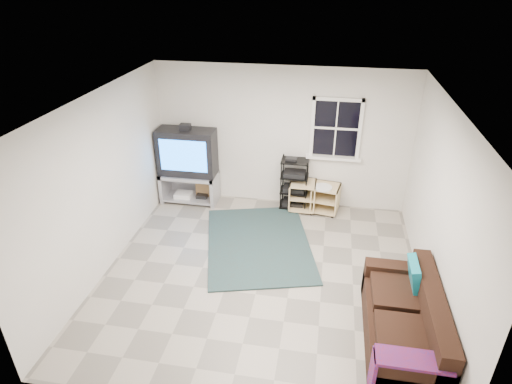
% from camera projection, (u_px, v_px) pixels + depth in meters
% --- Properties ---
extents(room, '(4.60, 4.62, 4.60)m').
position_uv_depth(room, '(336.00, 132.00, 7.50)').
color(room, gray).
rests_on(room, ground).
extents(tv_unit, '(1.06, 0.53, 1.56)m').
position_uv_depth(tv_unit, '(188.00, 160.00, 7.98)').
color(tv_unit, '#9E9FA6').
rests_on(tv_unit, ground).
extents(av_rack, '(0.50, 0.36, 1.00)m').
position_uv_depth(av_rack, '(294.00, 186.00, 7.95)').
color(av_rack, black).
rests_on(av_rack, ground).
extents(side_table_left, '(0.47, 0.47, 0.56)m').
position_uv_depth(side_table_left, '(303.00, 194.00, 7.97)').
color(side_table_left, tan).
rests_on(side_table_left, ground).
extents(side_table_right, '(0.55, 0.55, 0.55)m').
position_uv_depth(side_table_right, '(326.00, 196.00, 7.89)').
color(side_table_right, tan).
rests_on(side_table_right, ground).
extents(sofa, '(0.81, 1.84, 0.84)m').
position_uv_depth(sofa, '(405.00, 323.00, 5.08)').
color(sofa, black).
rests_on(sofa, ground).
extents(shag_rug, '(2.18, 2.61, 0.03)m').
position_uv_depth(shag_rug, '(259.00, 243.00, 7.05)').
color(shag_rug, black).
rests_on(shag_rug, ground).
extents(paper_bag, '(0.32, 0.22, 0.43)m').
position_uv_depth(paper_bag, '(205.00, 188.00, 8.36)').
color(paper_bag, olive).
rests_on(paper_bag, ground).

